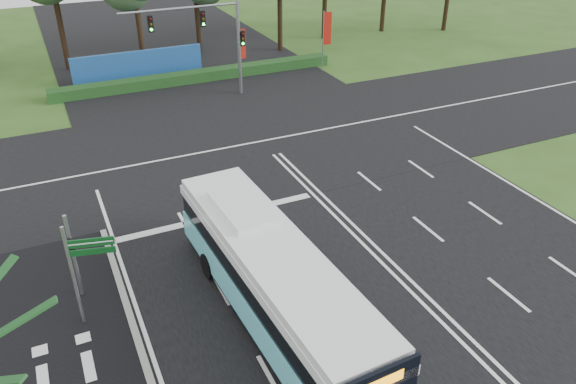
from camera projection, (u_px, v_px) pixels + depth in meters
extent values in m
plane|color=#2F4E1A|center=(365.00, 247.00, 24.22)|extent=(120.00, 120.00, 0.00)
cube|color=black|center=(366.00, 247.00, 24.21)|extent=(20.00, 120.00, 0.04)
cube|color=black|center=(260.00, 142.00, 33.67)|extent=(120.00, 14.00, 0.05)
cube|color=gray|center=(147.00, 371.00, 18.15)|extent=(0.25, 18.00, 0.12)
cube|color=#65D8EC|center=(274.00, 297.00, 19.75)|extent=(3.13, 12.36, 1.12)
cube|color=black|center=(274.00, 308.00, 20.00)|extent=(3.10, 12.30, 0.31)
cube|color=black|center=(274.00, 274.00, 19.24)|extent=(3.02, 12.18, 0.97)
cube|color=white|center=(273.00, 259.00, 18.94)|extent=(3.13, 12.36, 0.36)
cube|color=white|center=(273.00, 251.00, 18.76)|extent=(3.05, 11.87, 0.36)
cube|color=white|center=(242.00, 208.00, 20.57)|extent=(1.78, 3.14, 0.26)
cube|color=orange|center=(380.00, 383.00, 14.16)|extent=(1.43, 0.13, 0.36)
cylinder|color=black|center=(208.00, 266.00, 22.22)|extent=(0.34, 1.07, 1.06)
cylinder|color=black|center=(263.00, 250.00, 23.18)|extent=(0.34, 1.07, 1.06)
cylinder|color=black|center=(363.00, 372.00, 17.52)|extent=(0.34, 1.07, 1.06)
cylinder|color=gray|center=(74.00, 257.00, 20.61)|extent=(0.14, 0.14, 3.59)
cube|color=black|center=(71.00, 245.00, 20.14)|extent=(0.33, 0.27, 0.41)
sphere|color=#19F233|center=(71.00, 246.00, 20.06)|extent=(0.14, 0.14, 0.14)
cylinder|color=gray|center=(74.00, 277.00, 19.16)|extent=(0.12, 0.12, 4.12)
cube|color=#0B3F16|center=(90.00, 243.00, 18.62)|extent=(1.52, 0.42, 0.31)
cube|color=#0B3F16|center=(92.00, 251.00, 18.80)|extent=(1.52, 0.42, 0.23)
cube|color=white|center=(90.00, 243.00, 18.60)|extent=(1.40, 0.35, 0.04)
cylinder|color=gray|center=(239.00, 56.00, 42.28)|extent=(0.06, 0.06, 4.10)
cube|color=#AB1A0E|center=(242.00, 44.00, 41.98)|extent=(0.55, 0.09, 2.19)
cylinder|color=gray|center=(323.00, 41.00, 44.66)|extent=(0.07, 0.07, 4.76)
cube|color=#AB1A0E|center=(328.00, 28.00, 44.25)|extent=(0.63, 0.14, 2.54)
cylinder|color=gray|center=(239.00, 46.00, 39.38)|extent=(0.24, 0.24, 7.00)
cylinder|color=gray|center=(179.00, 8.00, 36.48)|extent=(8.00, 0.16, 0.16)
cube|color=black|center=(203.00, 19.00, 37.43)|extent=(0.32, 0.28, 1.05)
cube|color=black|center=(150.00, 24.00, 36.15)|extent=(0.32, 0.28, 1.05)
cube|color=black|center=(242.00, 38.00, 39.22)|extent=(0.32, 0.28, 1.05)
cube|color=#173914|center=(198.00, 76.00, 43.34)|extent=(22.00, 1.20, 0.80)
cube|color=#1B4D94|center=(138.00, 65.00, 43.50)|extent=(10.00, 0.30, 2.20)
cylinder|color=black|center=(59.00, 16.00, 43.92)|extent=(0.44, 0.44, 8.67)
cylinder|color=black|center=(139.00, 21.00, 44.20)|extent=(0.44, 0.44, 7.83)
cylinder|color=black|center=(197.00, 13.00, 48.98)|extent=(0.44, 0.44, 6.84)
cylinder|color=black|center=(280.00, 5.00, 49.12)|extent=(0.44, 0.44, 8.02)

